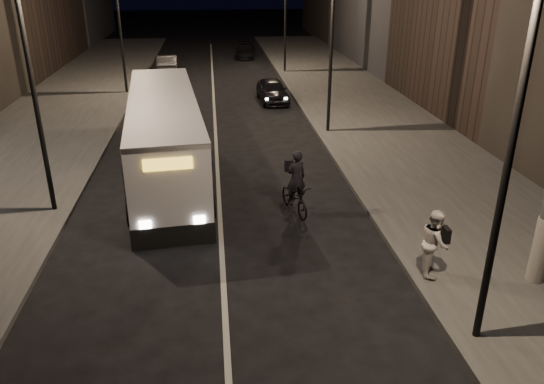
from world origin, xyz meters
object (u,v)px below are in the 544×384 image
object	(u,v)px
streetlight_left_far	(122,8)
streetlight_right_far	(282,0)
streetlight_right_mid	(327,22)
car_mid	(167,64)
pedestrian_woman	(435,242)
cyclist_on_bicycle	(295,192)
streetlight_right_near	(505,110)
car_near	(272,90)
car_far	(246,51)
streetlight_left_near	(36,53)
city_bus	(165,134)

from	to	relation	value
streetlight_left_far	streetlight_right_far	bearing A→B (deg)	29.36
streetlight_right_mid	car_mid	world-z (taller)	streetlight_right_mid
pedestrian_woman	streetlight_right_mid	bearing A→B (deg)	17.20
streetlight_right_far	cyclist_on_bicycle	size ratio (longest dim) A/B	3.55
streetlight_right_near	car_near	size ratio (longest dim) A/B	2.00
streetlight_right_near	car_far	world-z (taller)	streetlight_right_near
streetlight_left_far	car_mid	xyz separation A→B (m)	(1.90, 7.07, -4.66)
streetlight_right_mid	pedestrian_woman	distance (m)	14.03
car_near	pedestrian_woman	bearing A→B (deg)	-87.74
streetlight_right_far	streetlight_left_far	distance (m)	12.24
streetlight_left_far	pedestrian_woman	bearing A→B (deg)	-64.93
streetlight_right_near	car_far	size ratio (longest dim) A/B	1.96
cyclist_on_bicycle	streetlight_right_mid	bearing A→B (deg)	56.89
pedestrian_woman	car_near	xyz separation A→B (m)	(-2.00, 20.30, -0.40)
cyclist_on_bicycle	pedestrian_woman	world-z (taller)	cyclist_on_bicycle
streetlight_right_near	streetlight_left_near	world-z (taller)	same
streetlight_right_far	city_bus	size ratio (longest dim) A/B	0.67
streetlight_left_near	cyclist_on_bicycle	distance (m)	9.18
cyclist_on_bicycle	car_mid	xyz separation A→B (m)	(-5.99, 25.95, -0.07)
streetlight_right_mid	pedestrian_woman	xyz separation A→B (m)	(0.27, -13.36, -4.27)
streetlight_right_near	city_bus	world-z (taller)	streetlight_right_near
streetlight_right_near	streetlight_left_near	xyz separation A→B (m)	(-10.66, 8.00, 0.00)
streetlight_right_mid	city_bus	world-z (taller)	streetlight_right_mid
car_far	car_near	bearing A→B (deg)	-81.41
car_near	car_far	world-z (taller)	car_near
streetlight_right_mid	cyclist_on_bicycle	bearing A→B (deg)	-107.33
car_near	cyclist_on_bicycle	bearing A→B (deg)	-97.13
car_far	pedestrian_woman	bearing A→B (deg)	-79.26
car_near	car_mid	xyz separation A→B (m)	(-7.03, 10.13, 0.00)
city_bus	car_near	xyz separation A→B (m)	(5.58, 11.90, -1.05)
streetlight_right_near	streetlight_left_far	distance (m)	28.10
streetlight_right_near	city_bus	distance (m)	13.73
car_far	streetlight_left_far	bearing A→B (deg)	-114.64
cyclist_on_bicycle	streetlight_left_near	bearing A→B (deg)	157.86
streetlight_right_far	streetlight_left_far	world-z (taller)	same
streetlight_right_near	car_far	distance (m)	40.09
streetlight_right_far	car_near	world-z (taller)	streetlight_right_far
car_mid	car_far	distance (m)	9.34
streetlight_left_far	car_mid	size ratio (longest dim) A/B	1.92
cyclist_on_bicycle	car_near	world-z (taller)	cyclist_on_bicycle
cyclist_on_bicycle	car_far	xyz separation A→B (m)	(0.54, 32.63, -0.16)
streetlight_left_near	city_bus	xyz separation A→B (m)	(3.35, 3.04, -3.62)
streetlight_right_mid	car_mid	size ratio (longest dim) A/B	1.92
streetlight_right_near	streetlight_right_far	distance (m)	32.00
streetlight_left_far	city_bus	bearing A→B (deg)	-77.36
car_near	streetlight_right_far	bearing A→B (deg)	75.81
streetlight_right_mid	pedestrian_woman	bearing A→B (deg)	-88.85
streetlight_right_mid	car_far	bearing A→B (deg)	95.37
streetlight_left_near	car_mid	size ratio (longest dim) A/B	1.92
cyclist_on_bicycle	car_near	xyz separation A→B (m)	(1.04, 15.82, -0.07)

